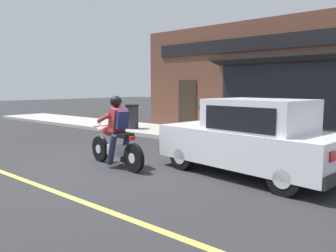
{
  "coord_description": "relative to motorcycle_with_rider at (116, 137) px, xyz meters",
  "views": [
    {
      "loc": [
        -4.77,
        -5.79,
        1.8
      ],
      "look_at": [
        0.76,
        -1.17,
        0.95
      ],
      "focal_mm": 35.0,
      "sensor_mm": 36.0,
      "label": 1
    }
  ],
  "objects": [
    {
      "name": "ground_plane",
      "position": [
        -0.11,
        0.18,
        -0.68
      ],
      "size": [
        80.0,
        80.0,
        0.0
      ],
      "primitive_type": "plane",
      "color": "#2B2B2D"
    },
    {
      "name": "traffic_cone",
      "position": [
        4.47,
        -2.0,
        -0.25
      ],
      "size": [
        0.36,
        0.36,
        0.6
      ],
      "color": "black",
      "rests_on": "sidewalk_curb"
    },
    {
      "name": "motorcycle_with_rider",
      "position": [
        0.0,
        0.0,
        0.0
      ],
      "size": [
        0.64,
        2.01,
        1.62
      ],
      "color": "black",
      "rests_on": "ground"
    },
    {
      "name": "sidewalk_curb",
      "position": [
        4.9,
        3.18,
        -0.61
      ],
      "size": [
        2.6,
        22.0,
        0.14
      ],
      "primitive_type": "cube",
      "color": "#ADAAA3",
      "rests_on": "ground"
    },
    {
      "name": "trash_bin",
      "position": [
        4.32,
        3.98,
        -0.04
      ],
      "size": [
        0.56,
        0.56,
        0.98
      ],
      "color": "#2D2D33",
      "rests_on": "sidewalk_curb"
    },
    {
      "name": "car_hatchback",
      "position": [
        1.3,
        -2.66,
        0.09
      ],
      "size": [
        2.1,
        3.96,
        1.57
      ],
      "color": "black",
      "rests_on": "ground"
    },
    {
      "name": "storefront_building",
      "position": [
        6.43,
        -0.04,
        1.43
      ],
      "size": [
        1.25,
        9.35,
        4.2
      ],
      "color": "brown",
      "rests_on": "ground"
    }
  ]
}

